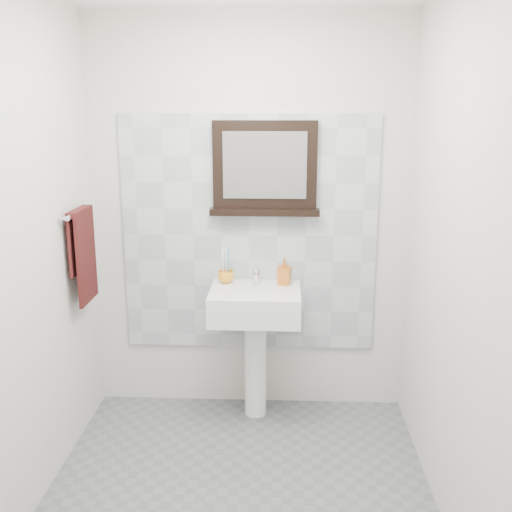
{
  "coord_description": "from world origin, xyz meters",
  "views": [
    {
      "loc": [
        0.21,
        -2.61,
        1.95
      ],
      "look_at": [
        0.07,
        0.55,
        1.15
      ],
      "focal_mm": 42.0,
      "sensor_mm": 36.0,
      "label": 1
    }
  ],
  "objects": [
    {
      "name": "left_wall",
      "position": [
        -1.0,
        0.0,
        1.25
      ],
      "size": [
        0.01,
        2.2,
        2.5
      ],
      "primitive_type": "cube",
      "color": "silver",
      "rests_on": "ground"
    },
    {
      "name": "right_wall",
      "position": [
        1.0,
        0.0,
        1.25
      ],
      "size": [
        0.01,
        2.2,
        2.5
      ],
      "primitive_type": "cube",
      "color": "silver",
      "rests_on": "ground"
    },
    {
      "name": "floor",
      "position": [
        0.0,
        0.0,
        0.0
      ],
      "size": [
        2.0,
        2.2,
        0.01
      ],
      "primitive_type": "cube",
      "color": "slate",
      "rests_on": "ground"
    },
    {
      "name": "hand_towel",
      "position": [
        -0.94,
        0.7,
        1.15
      ],
      "size": [
        0.06,
        0.3,
        0.55
      ],
      "color": "black",
      "rests_on": "towel_bar"
    },
    {
      "name": "framed_mirror",
      "position": [
        0.1,
        1.06,
        1.56
      ],
      "size": [
        0.68,
        0.11,
        0.57
      ],
      "color": "black",
      "rests_on": "back_wall"
    },
    {
      "name": "soap_dispenser",
      "position": [
        0.23,
        0.98,
        0.94
      ],
      "size": [
        0.09,
        0.09,
        0.17
      ],
      "primitive_type": "imported",
      "rotation": [
        0.0,
        0.0,
        -0.26
      ],
      "color": "#B53F15",
      "rests_on": "pedestal_sink"
    },
    {
      "name": "back_wall",
      "position": [
        0.0,
        1.1,
        1.25
      ],
      "size": [
        2.0,
        0.01,
        2.5
      ],
      "primitive_type": "cube",
      "color": "silver",
      "rests_on": "ground"
    },
    {
      "name": "toothbrushes",
      "position": [
        -0.14,
        1.0,
        0.98
      ],
      "size": [
        0.05,
        0.04,
        0.21
      ],
      "color": "white",
      "rests_on": "toothbrush_cup"
    },
    {
      "name": "front_wall",
      "position": [
        0.0,
        -1.1,
        1.25
      ],
      "size": [
        2.0,
        0.01,
        2.5
      ],
      "primitive_type": "cube",
      "color": "silver",
      "rests_on": "ground"
    },
    {
      "name": "towel_bar",
      "position": [
        -0.95,
        0.7,
        1.36
      ],
      "size": [
        0.07,
        0.4,
        0.03
      ],
      "color": "silver",
      "rests_on": "left_wall"
    },
    {
      "name": "splashback",
      "position": [
        0.0,
        1.09,
        1.15
      ],
      "size": [
        1.6,
        0.02,
        1.5
      ],
      "primitive_type": "cube",
      "color": "#AFB9BD",
      "rests_on": "back_wall"
    },
    {
      "name": "pedestal_sink",
      "position": [
        0.05,
        0.87,
        0.68
      ],
      "size": [
        0.55,
        0.44,
        0.96
      ],
      "color": "white",
      "rests_on": "ground"
    },
    {
      "name": "toothbrush_cup",
      "position": [
        -0.14,
        1.0,
        0.9
      ],
      "size": [
        0.12,
        0.12,
        0.08
      ],
      "primitive_type": "imported",
      "rotation": [
        0.0,
        0.0,
        -0.21
      ],
      "color": "#FD9F1D",
      "rests_on": "pedestal_sink"
    }
  ]
}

